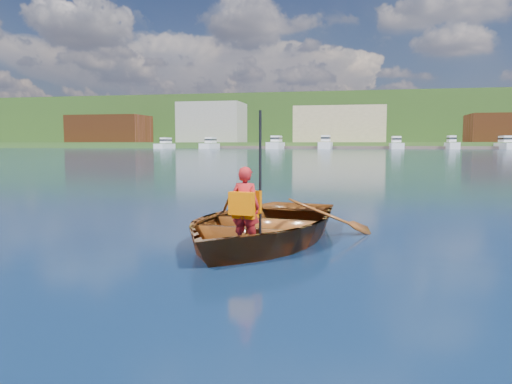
{
  "coord_description": "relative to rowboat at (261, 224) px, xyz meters",
  "views": [
    {
      "loc": [
        1.35,
        -7.97,
        1.47
      ],
      "look_at": [
        -0.14,
        -0.7,
        0.75
      ],
      "focal_mm": 35.0,
      "sensor_mm": 36.0,
      "label": 1
    }
  ],
  "objects": [
    {
      "name": "child_paddler",
      "position": [
        -0.03,
        -0.91,
        0.38
      ],
      "size": [
        0.44,
        0.39,
        1.81
      ],
      "color": "#AF1A1E",
      "rests_on": "ground"
    },
    {
      "name": "shoreline",
      "position": [
        0.07,
        237.31,
        10.05
      ],
      "size": [
        400.0,
        140.0,
        22.0
      ],
      "color": "#315025",
      "rests_on": "ground"
    },
    {
      "name": "hillside_trees",
      "position": [
        1.53,
        230.67,
        16.15
      ],
      "size": [
        292.89,
        76.89,
        22.94
      ],
      "color": "#382314",
      "rests_on": "ground"
    },
    {
      "name": "ground",
      "position": [
        0.07,
        0.7,
        -0.27
      ],
      "size": [
        600.0,
        600.0,
        0.0
      ],
      "color": "#0E2947",
      "rests_on": "ground"
    },
    {
      "name": "dock",
      "position": [
        7.72,
        148.7,
        0.13
      ],
      "size": [
        159.89,
        15.06,
        0.8
      ],
      "color": "brown",
      "rests_on": "ground"
    },
    {
      "name": "waterfront_buildings",
      "position": [
        -7.67,
        165.7,
        7.47
      ],
      "size": [
        202.0,
        16.0,
        14.0
      ],
      "color": "maroon",
      "rests_on": "ground"
    },
    {
      "name": "rowboat",
      "position": [
        0.0,
        0.0,
        0.0
      ],
      "size": [
        3.63,
        4.54,
        0.84
      ],
      "color": "maroon",
      "rests_on": "ground"
    },
    {
      "name": "marina_yachts",
      "position": [
        7.88,
        144.03,
        1.09
      ],
      "size": [
        144.7,
        13.51,
        4.28
      ],
      "color": "white",
      "rests_on": "ground"
    }
  ]
}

